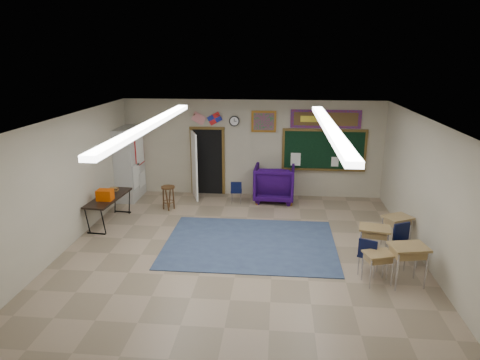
# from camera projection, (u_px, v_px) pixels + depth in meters

# --- Properties ---
(floor) EXTENTS (9.00, 9.00, 0.00)m
(floor) POSITION_uv_depth(u_px,v_px,m) (239.00, 259.00, 9.39)
(floor) COLOR gray
(floor) RESTS_ON ground
(back_wall) EXTENTS (8.00, 0.04, 3.00)m
(back_wall) POSITION_uv_depth(u_px,v_px,m) (252.00, 148.00, 13.26)
(back_wall) COLOR #B1A68F
(back_wall) RESTS_ON floor
(front_wall) EXTENTS (8.00, 0.04, 3.00)m
(front_wall) POSITION_uv_depth(u_px,v_px,m) (200.00, 323.00, 4.67)
(front_wall) COLOR #B1A68F
(front_wall) RESTS_ON floor
(left_wall) EXTENTS (0.04, 9.00, 3.00)m
(left_wall) POSITION_uv_depth(u_px,v_px,m) (56.00, 189.00, 9.31)
(left_wall) COLOR #B1A68F
(left_wall) RESTS_ON floor
(right_wall) EXTENTS (0.04, 9.00, 3.00)m
(right_wall) POSITION_uv_depth(u_px,v_px,m) (436.00, 200.00, 8.62)
(right_wall) COLOR #B1A68F
(right_wall) RESTS_ON floor
(ceiling) EXTENTS (8.00, 9.00, 0.04)m
(ceiling) POSITION_uv_depth(u_px,v_px,m) (238.00, 123.00, 8.54)
(ceiling) COLOR silver
(ceiling) RESTS_ON back_wall
(area_rug) EXTENTS (4.00, 3.00, 0.02)m
(area_rug) POSITION_uv_depth(u_px,v_px,m) (250.00, 243.00, 10.14)
(area_rug) COLOR #364B68
(area_rug) RESTS_ON floor
(fluorescent_strips) EXTENTS (3.86, 6.00, 0.10)m
(fluorescent_strips) POSITION_uv_depth(u_px,v_px,m) (238.00, 126.00, 8.56)
(fluorescent_strips) COLOR white
(fluorescent_strips) RESTS_ON ceiling
(doorway) EXTENTS (1.10, 0.89, 2.16)m
(doorway) POSITION_uv_depth(u_px,v_px,m) (204.00, 162.00, 13.38)
(doorway) COLOR black
(doorway) RESTS_ON back_wall
(chalkboard) EXTENTS (2.55, 0.14, 1.30)m
(chalkboard) POSITION_uv_depth(u_px,v_px,m) (324.00, 151.00, 13.04)
(chalkboard) COLOR brown
(chalkboard) RESTS_ON back_wall
(bulletin_board) EXTENTS (2.10, 0.05, 0.55)m
(bulletin_board) POSITION_uv_depth(u_px,v_px,m) (326.00, 119.00, 12.77)
(bulletin_board) COLOR #A0170D
(bulletin_board) RESTS_ON back_wall
(framed_art_print) EXTENTS (0.75, 0.05, 0.65)m
(framed_art_print) POSITION_uv_depth(u_px,v_px,m) (264.00, 122.00, 12.96)
(framed_art_print) COLOR #8C591B
(framed_art_print) RESTS_ON back_wall
(wall_clock) EXTENTS (0.32, 0.05, 0.32)m
(wall_clock) POSITION_uv_depth(u_px,v_px,m) (234.00, 121.00, 13.04)
(wall_clock) COLOR black
(wall_clock) RESTS_ON back_wall
(wall_flags) EXTENTS (1.16, 0.06, 0.70)m
(wall_flags) POSITION_uv_depth(u_px,v_px,m) (207.00, 117.00, 13.05)
(wall_flags) COLOR red
(wall_flags) RESTS_ON back_wall
(storage_cabinet) EXTENTS (0.59, 1.25, 2.20)m
(storage_cabinet) POSITION_uv_depth(u_px,v_px,m) (130.00, 163.00, 13.08)
(storage_cabinet) COLOR #AFAFAA
(storage_cabinet) RESTS_ON floor
(wingback_armchair) EXTENTS (1.24, 1.27, 1.11)m
(wingback_armchair) POSITION_uv_depth(u_px,v_px,m) (274.00, 183.00, 13.01)
(wingback_armchair) COLOR #1C0539
(wingback_armchair) RESTS_ON floor
(student_chair_reading) EXTENTS (0.38, 0.38, 0.70)m
(student_chair_reading) POSITION_uv_depth(u_px,v_px,m) (236.00, 192.00, 12.80)
(student_chair_reading) COLOR black
(student_chair_reading) RESTS_ON floor
(student_chair_desk_a) EXTENTS (0.54, 0.54, 0.81)m
(student_chair_desk_a) POSITION_uv_depth(u_px,v_px,m) (369.00, 255.00, 8.65)
(student_chair_desk_a) COLOR black
(student_chair_desk_a) RESTS_ON floor
(student_chair_desk_b) EXTENTS (0.60, 0.60, 0.90)m
(student_chair_desk_b) POSITION_uv_depth(u_px,v_px,m) (406.00, 246.00, 8.96)
(student_chair_desk_b) COLOR black
(student_chair_desk_b) RESTS_ON floor
(student_desk_front_left) EXTENTS (0.72, 0.60, 0.77)m
(student_desk_front_left) POSITION_uv_depth(u_px,v_px,m) (374.00, 242.00, 9.21)
(student_desk_front_left) COLOR #9F824A
(student_desk_front_left) RESTS_ON floor
(student_desk_front_right) EXTENTS (0.75, 0.69, 0.73)m
(student_desk_front_right) POSITION_uv_depth(u_px,v_px,m) (397.00, 229.00, 9.92)
(student_desk_front_right) COLOR #9F824A
(student_desk_front_right) RESTS_ON floor
(student_desk_back_left) EXTENTS (0.64, 0.55, 0.65)m
(student_desk_back_left) POSITION_uv_depth(u_px,v_px,m) (378.00, 266.00, 8.30)
(student_desk_back_left) COLOR #9F824A
(student_desk_back_left) RESTS_ON floor
(student_desk_back_right) EXTENTS (0.77, 0.63, 0.82)m
(student_desk_back_right) POSITION_uv_depth(u_px,v_px,m) (407.00, 263.00, 8.23)
(student_desk_back_right) COLOR #9F824A
(student_desk_back_right) RESTS_ON floor
(folding_table) EXTENTS (0.72, 1.79, 0.99)m
(folding_table) POSITION_uv_depth(u_px,v_px,m) (109.00, 209.00, 11.28)
(folding_table) COLOR black
(folding_table) RESTS_ON floor
(wooden_stool) EXTENTS (0.39, 0.39, 0.69)m
(wooden_stool) POSITION_uv_depth(u_px,v_px,m) (168.00, 197.00, 12.29)
(wooden_stool) COLOR #4A2C16
(wooden_stool) RESTS_ON floor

